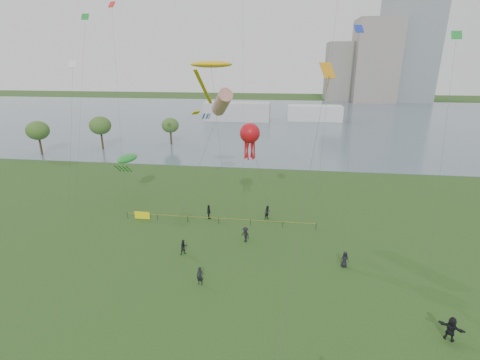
# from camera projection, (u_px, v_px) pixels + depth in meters

# --- Properties ---
(ground_plane) EXTENTS (400.00, 400.00, 0.00)m
(ground_plane) POSITION_uv_depth(u_px,v_px,m) (224.00, 313.00, 28.17)
(ground_plane) COLOR #1B3912
(lake) EXTENTS (400.00, 120.00, 0.08)m
(lake) POSITION_uv_depth(u_px,v_px,m) (273.00, 119.00, 121.90)
(lake) COLOR slate
(lake) RESTS_ON ground_plane
(building_mid) EXTENTS (20.00, 20.00, 38.00)m
(building_mid) POSITION_uv_depth(u_px,v_px,m) (375.00, 61.00, 168.20)
(building_mid) COLOR gray
(building_mid) RESTS_ON ground_plane
(building_low) EXTENTS (16.00, 18.00, 28.00)m
(building_low) POSITION_uv_depth(u_px,v_px,m) (342.00, 72.00, 177.17)
(building_low) COLOR gray
(building_low) RESTS_ON ground_plane
(pavilion_left) EXTENTS (22.00, 8.00, 6.00)m
(pavilion_left) POSITION_uv_depth(u_px,v_px,m) (237.00, 111.00, 117.70)
(pavilion_left) COLOR silver
(pavilion_left) RESTS_ON ground_plane
(pavilion_right) EXTENTS (18.00, 7.00, 5.00)m
(pavilion_right) POSITION_uv_depth(u_px,v_px,m) (315.00, 113.00, 117.50)
(pavilion_right) COLOR silver
(pavilion_right) RESTS_ON ground_plane
(trees) EXTENTS (29.13, 17.49, 7.49)m
(trees) POSITION_uv_depth(u_px,v_px,m) (97.00, 127.00, 77.86)
(trees) COLOR #342517
(trees) RESTS_ON ground_plane
(fence) EXTENTS (24.07, 0.07, 1.05)m
(fence) POSITION_uv_depth(u_px,v_px,m) (171.00, 217.00, 44.15)
(fence) COLOR black
(fence) RESTS_ON ground_plane
(spectator_a) EXTENTS (1.01, 1.00, 1.64)m
(spectator_a) POSITION_uv_depth(u_px,v_px,m) (184.00, 247.00, 36.46)
(spectator_a) COLOR black
(spectator_a) RESTS_ON ground_plane
(spectator_b) EXTENTS (1.32, 1.28, 1.81)m
(spectator_b) POSITION_uv_depth(u_px,v_px,m) (245.00, 235.00, 38.93)
(spectator_b) COLOR black
(spectator_b) RESTS_ON ground_plane
(spectator_c) EXTENTS (0.71, 1.20, 1.91)m
(spectator_c) POSITION_uv_depth(u_px,v_px,m) (209.00, 212.00, 44.64)
(spectator_c) COLOR black
(spectator_c) RESTS_ON ground_plane
(spectator_d) EXTENTS (0.89, 0.68, 1.64)m
(spectator_d) POSITION_uv_depth(u_px,v_px,m) (345.00, 259.00, 34.23)
(spectator_d) COLOR black
(spectator_d) RESTS_ON ground_plane
(spectator_e) EXTENTS (1.81, 1.44, 1.92)m
(spectator_e) POSITION_uv_depth(u_px,v_px,m) (451.00, 329.00, 25.18)
(spectator_e) COLOR black
(spectator_e) RESTS_ON ground_plane
(spectator_f) EXTENTS (0.72, 0.54, 1.78)m
(spectator_f) POSITION_uv_depth(u_px,v_px,m) (200.00, 276.00, 31.49)
(spectator_f) COLOR black
(spectator_f) RESTS_ON ground_plane
(spectator_g) EXTENTS (1.10, 1.11, 1.81)m
(spectator_g) POSITION_uv_depth(u_px,v_px,m) (268.00, 212.00, 44.62)
(spectator_g) COLOR black
(spectator_g) RESTS_ON ground_plane
(kite_stingray) EXTENTS (5.58, 10.04, 19.36)m
(kite_stingray) POSITION_uv_depth(u_px,v_px,m) (211.00, 65.00, 40.52)
(kite_stingray) COLOR #3F3F42
(kite_windsock) EXTENTS (7.11, 5.97, 16.32)m
(kite_windsock) POSITION_uv_depth(u_px,v_px,m) (222.00, 102.00, 43.68)
(kite_windsock) COLOR #3F3F42
(kite_creature) EXTENTS (3.16, 10.33, 6.74)m
(kite_creature) POSITION_uv_depth(u_px,v_px,m) (127.00, 159.00, 48.89)
(kite_creature) COLOR #3F3F42
(kite_octopus) EXTENTS (4.58, 2.95, 12.97)m
(kite_octopus) POSITION_uv_depth(u_px,v_px,m) (250.00, 134.00, 37.98)
(kite_octopus) COLOR #3F3F42
(kite_delta) EXTENTS (4.25, 14.93, 19.25)m
(kite_delta) POSITION_uv_depth(u_px,v_px,m) (325.00, 84.00, 28.81)
(kite_delta) COLOR #3F3F42
(small_kites) EXTENTS (41.77, 12.89, 11.15)m
(small_kites) POSITION_uv_depth(u_px,v_px,m) (225.00, 15.00, 38.54)
(small_kites) COLOR #198C2D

